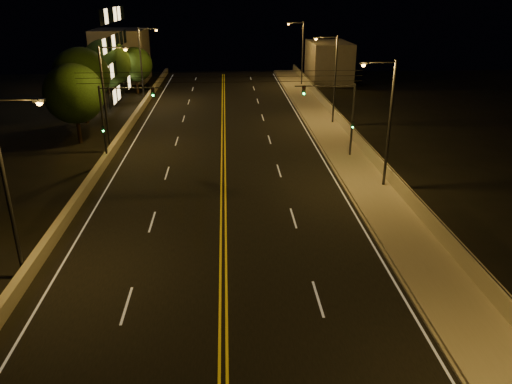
{
  "coord_description": "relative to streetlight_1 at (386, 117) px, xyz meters",
  "views": [
    {
      "loc": [
        0.35,
        -9.31,
        13.69
      ],
      "look_at": [
        2.0,
        18.0,
        2.5
      ],
      "focal_mm": 35.0,
      "sensor_mm": 36.0,
      "label": 1
    }
  ],
  "objects": [
    {
      "name": "streetlight_2",
      "position": [
        0.0,
        18.55,
        0.0
      ],
      "size": [
        2.55,
        0.28,
        9.27
      ],
      "color": "#2D2D33",
      "rests_on": "ground"
    },
    {
      "name": "traffic_signal_right",
      "position": [
        -1.49,
        7.15,
        -1.29
      ],
      "size": [
        5.11,
        0.31,
        6.47
      ],
      "color": "#2D2D33",
      "rests_on": "ground"
    },
    {
      "name": "streetlight_3",
      "position": [
        0.0,
        41.69,
        0.0
      ],
      "size": [
        2.55,
        0.28,
        9.27
      ],
      "color": "#2D2D33",
      "rests_on": "ground"
    },
    {
      "name": "overhead_wires",
      "position": [
        -11.52,
        5.21,
        2.05
      ],
      "size": [
        22.0,
        0.03,
        0.83
      ],
      "color": "black"
    },
    {
      "name": "streetlight_4",
      "position": [
        -21.45,
        -10.92,
        0.0
      ],
      "size": [
        2.55,
        0.28,
        9.27
      ],
      "color": "#2D2D33",
      "rests_on": "ground"
    },
    {
      "name": "streetlight_6",
      "position": [
        -21.45,
        31.16,
        0.0
      ],
      "size": [
        2.55,
        0.28,
        9.27
      ],
      "color": "#2D2D33",
      "rests_on": "ground"
    },
    {
      "name": "distant_building_right",
      "position": [
        4.98,
        45.3,
        -2.31
      ],
      "size": [
        6.0,
        10.0,
        6.08
      ],
      "primitive_type": "cube",
      "color": "gray",
      "rests_on": "ground"
    },
    {
      "name": "lane_markings",
      "position": [
        -11.52,
        -4.36,
        -5.32
      ],
      "size": [
        17.32,
        116.0,
        0.0
      ],
      "color": "silver",
      "rests_on": "road"
    },
    {
      "name": "tree_3",
      "position": [
        -23.55,
        37.56,
        -1.38
      ],
      "size": [
        4.65,
        4.65,
        6.31
      ],
      "color": "black",
      "rests_on": "ground"
    },
    {
      "name": "tree_2",
      "position": [
        -25.82,
        30.22,
        -0.27
      ],
      "size": [
        5.94,
        5.94,
        8.06
      ],
      "color": "black",
      "rests_on": "ground"
    },
    {
      "name": "jersey_barrier",
      "position": [
        -21.38,
        -4.29,
        -4.94
      ],
      "size": [
        0.45,
        120.0,
        0.81
      ],
      "primitive_type": "cube",
      "color": "#ABA38F",
      "rests_on": "ground"
    },
    {
      "name": "road",
      "position": [
        -11.52,
        -4.29,
        -5.34
      ],
      "size": [
        18.0,
        120.0,
        0.02
      ],
      "primitive_type": "cube",
      "color": "black",
      "rests_on": "ground"
    },
    {
      "name": "traffic_signal_left",
      "position": [
        -20.36,
        7.15,
        -1.29
      ],
      "size": [
        5.11,
        0.31,
        6.47
      ],
      "color": "#2D2D33",
      "rests_on": "ground"
    },
    {
      "name": "streetlight_5",
      "position": [
        -21.45,
        10.25,
        0.0
      ],
      "size": [
        2.55,
        0.28,
        9.27
      ],
      "color": "#2D2D33",
      "rests_on": "ground"
    },
    {
      "name": "tree_1",
      "position": [
        -26.46,
        20.97,
        -0.26
      ],
      "size": [
        5.96,
        5.96,
        8.08
      ],
      "color": "black",
      "rests_on": "ground"
    },
    {
      "name": "tree_0",
      "position": [
        -25.16,
        13.26,
        -0.66
      ],
      "size": [
        5.49,
        5.49,
        7.44
      ],
      "color": "black",
      "rests_on": "ground"
    },
    {
      "name": "parapet_rail",
      "position": [
        0.93,
        -4.29,
        -4.02
      ],
      "size": [
        0.06,
        120.0,
        0.06
      ],
      "primitive_type": "cylinder",
      "rotation": [
        1.57,
        0.0,
        0.0
      ],
      "color": "black",
      "rests_on": "parapet_wall"
    },
    {
      "name": "sidewalk",
      "position": [
        -0.72,
        -4.29,
        -5.2
      ],
      "size": [
        3.6,
        120.0,
        0.3
      ],
      "primitive_type": "cube",
      "color": "gray",
      "rests_on": "ground"
    },
    {
      "name": "streetlight_1",
      "position": [
        0.0,
        0.0,
        0.0
      ],
      "size": [
        2.55,
        0.28,
        9.27
      ],
      "color": "#2D2D33",
      "rests_on": "ground"
    },
    {
      "name": "curb",
      "position": [
        -2.59,
        -4.29,
        -5.27
      ],
      "size": [
        0.14,
        120.0,
        0.15
      ],
      "primitive_type": "cube",
      "color": "gray",
      "rests_on": "ground"
    },
    {
      "name": "parapet_wall",
      "position": [
        0.93,
        -4.29,
        -4.55
      ],
      "size": [
        0.3,
        120.0,
        1.0
      ],
      "primitive_type": "cube",
      "color": "#ABA38F",
      "rests_on": "sidewalk"
    },
    {
      "name": "distant_building_left",
      "position": [
        -27.52,
        48.42,
        -1.42
      ],
      "size": [
        8.0,
        8.0,
        7.85
      ],
      "primitive_type": "cube",
      "color": "gray",
      "rests_on": "ground"
    },
    {
      "name": "building_tower",
      "position": [
        -36.14,
        28.88,
        7.01
      ],
      "size": [
        24.0,
        15.0,
        25.86
      ],
      "color": "gray",
      "rests_on": "ground"
    }
  ]
}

